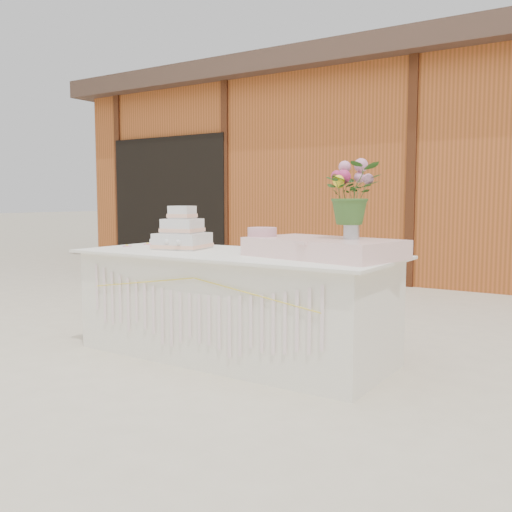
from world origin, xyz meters
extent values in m
plane|color=beige|center=(0.00, 0.00, 0.00)|extent=(80.00, 80.00, 0.00)
cube|color=#A85023|center=(0.00, 6.00, 1.50)|extent=(12.00, 4.00, 3.00)
cube|color=#422E25|center=(0.00, 6.00, 3.15)|extent=(12.60, 4.60, 0.30)
cube|color=black|center=(-4.20, 3.98, 1.10)|extent=(2.40, 0.08, 2.20)
cube|color=white|center=(0.00, 0.00, 0.38)|extent=(2.28, 0.88, 0.75)
cube|color=white|center=(0.00, 0.00, 0.76)|extent=(2.40, 1.00, 0.02)
cube|color=silver|center=(-0.53, 0.05, 0.83)|extent=(0.43, 0.43, 0.12)
cube|color=#FFBEA1|center=(-0.53, 0.05, 0.79)|extent=(0.44, 0.44, 0.03)
cube|color=silver|center=(-0.53, 0.05, 0.95)|extent=(0.31, 0.31, 0.11)
cube|color=#FFBEA1|center=(-0.53, 0.05, 0.92)|extent=(0.32, 0.32, 0.03)
cube|color=silver|center=(-0.53, 0.05, 1.06)|extent=(0.20, 0.20, 0.10)
cube|color=#FFBEA1|center=(-0.53, 0.05, 1.03)|extent=(0.21, 0.21, 0.03)
cylinder|color=white|center=(0.23, 0.02, 0.78)|extent=(0.22, 0.22, 0.01)
cylinder|color=white|center=(0.23, 0.02, 0.81)|extent=(0.07, 0.07, 0.04)
cylinder|color=white|center=(0.23, 0.02, 0.83)|extent=(0.26, 0.26, 0.01)
cylinder|color=#EBA9B6|center=(0.23, 0.02, 0.90)|extent=(0.21, 0.21, 0.12)
cube|color=beige|center=(0.70, 0.06, 0.83)|extent=(1.09, 0.76, 0.13)
cylinder|color=silver|center=(0.87, 0.12, 0.97)|extent=(0.11, 0.11, 0.14)
imported|color=#345D25|center=(0.87, 0.12, 1.24)|extent=(0.48, 0.47, 0.41)
camera|label=1|loc=(2.40, -3.37, 1.16)|focal=40.00mm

